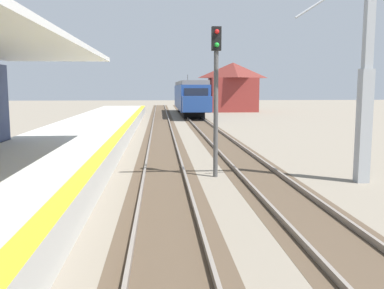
% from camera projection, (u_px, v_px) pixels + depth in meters
% --- Properties ---
extents(station_platform, '(5.00, 80.00, 0.91)m').
position_uv_depth(station_platform, '(27.00, 173.00, 13.71)').
color(station_platform, '#B7B5AD').
rests_on(station_platform, ground).
extents(track_pair_nearest_platform, '(2.34, 120.00, 0.16)m').
position_uv_depth(track_pair_nearest_platform, '(164.00, 162.00, 18.05)').
color(track_pair_nearest_platform, '#4C3D2D').
rests_on(track_pair_nearest_platform, ground).
extents(track_pair_middle, '(2.34, 120.00, 0.16)m').
position_uv_depth(track_pair_middle, '(244.00, 161.00, 18.30)').
color(track_pair_middle, '#4C3D2D').
rests_on(track_pair_middle, ground).
extents(approaching_train, '(2.93, 19.60, 4.76)m').
position_uv_depth(approaching_train, '(190.00, 96.00, 50.14)').
color(approaching_train, navy).
rests_on(approaching_train, ground).
extents(rail_signal_post, '(0.32, 0.34, 5.20)m').
position_uv_depth(rail_signal_post, '(216.00, 86.00, 14.91)').
color(rail_signal_post, '#4C4C4C').
rests_on(rail_signal_post, ground).
extents(catenary_pylon_far_side, '(5.00, 0.40, 7.50)m').
position_uv_depth(catenary_pylon_far_side, '(358.00, 73.00, 13.95)').
color(catenary_pylon_far_side, '#9EA3A8').
rests_on(catenary_pylon_far_side, ground).
extents(distant_trackside_house, '(6.60, 5.28, 6.40)m').
position_uv_depth(distant_trackside_house, '(233.00, 86.00, 56.73)').
color(distant_trackside_house, maroon).
rests_on(distant_trackside_house, ground).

